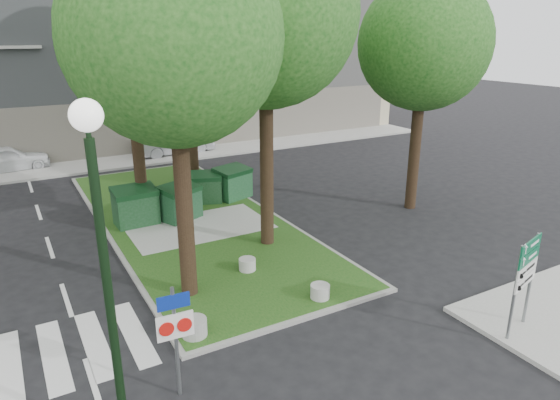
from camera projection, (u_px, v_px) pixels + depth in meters
ground at (282, 325)px, 12.41m from camera, size 120.00×120.00×0.00m
median_island at (190, 220)px, 19.21m from camera, size 6.00×16.00×0.12m
median_kerb at (190, 220)px, 19.22m from camera, size 6.30×16.30×0.10m
building_sidewalk at (116, 162)px, 27.62m from camera, size 42.00×3.00×0.12m
zebra_crossing at (115, 338)px, 11.89m from camera, size 5.00×3.00×0.01m
apartment_building at (76, 14)px, 31.25m from camera, size 41.00×12.00×16.00m
tree_median_near_left at (175, 14)px, 11.51m from camera, size 5.20×5.20×10.53m
tree_median_mid at (129, 30)px, 17.21m from camera, size 4.80×4.80×9.99m
tree_street_right at (426, 30)px, 18.60m from camera, size 5.00×5.00×10.06m
dumpster_a at (136, 206)px, 18.42m from camera, size 1.60×1.15×1.45m
dumpster_b at (180, 202)px, 18.94m from camera, size 1.77×1.54×1.38m
dumpster_c at (205, 188)px, 20.90m from camera, size 1.62×1.38×1.28m
dumpster_d at (233, 183)px, 21.37m from camera, size 1.75×1.47×1.38m
bollard_left at (194, 327)px, 11.73m from camera, size 0.60×0.60×0.43m
bollard_right at (320, 291)px, 13.41m from camera, size 0.52×0.52×0.37m
bollard_mid at (247, 264)px, 14.98m from camera, size 0.51×0.51×0.36m
litter_bin at (211, 179)px, 23.00m from camera, size 0.43×0.43×0.75m
street_lamp at (102, 246)px, 7.68m from camera, size 0.48×0.48×6.06m
traffic_sign_pole at (175, 328)px, 9.57m from camera, size 0.72×0.09×2.41m
directional_sign at (525, 271)px, 11.51m from camera, size 1.15×0.36×2.37m
car_white at (6, 159)px, 25.77m from camera, size 4.28×2.16×1.40m
car_silver at (174, 142)px, 29.39m from camera, size 4.76×2.03×1.53m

